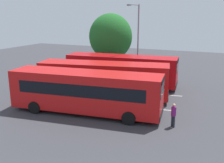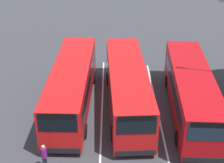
{
  "view_description": "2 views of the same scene",
  "coord_description": "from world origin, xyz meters",
  "px_view_note": "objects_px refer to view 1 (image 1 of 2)",
  "views": [
    {
      "loc": [
        9.93,
        -19.76,
        7.1
      ],
      "look_at": [
        0.64,
        1.18,
        1.18
      ],
      "focal_mm": 41.6,
      "sensor_mm": 36.0,
      "label": 1
    },
    {
      "loc": [
        20.68,
        2.0,
        13.27
      ],
      "look_at": [
        0.2,
        -1.23,
        1.91
      ],
      "focal_mm": 54.32,
      "sensor_mm": 36.0,
      "label": 2
    }
  ],
  "objects_px": {
    "bus_far_left": "(86,91)",
    "bus_center_right": "(121,69)",
    "pedestrian": "(174,113)",
    "bus_center_left": "(104,79)",
    "street_lamp": "(137,37)",
    "depot_tree": "(111,37)"
  },
  "relations": [
    {
      "from": "bus_far_left",
      "to": "street_lamp",
      "type": "bearing_deg",
      "value": 82.41
    },
    {
      "from": "bus_center_right",
      "to": "depot_tree",
      "type": "relative_size",
      "value": 1.56
    },
    {
      "from": "street_lamp",
      "to": "depot_tree",
      "type": "distance_m",
      "value": 4.99
    },
    {
      "from": "bus_center_right",
      "to": "depot_tree",
      "type": "bearing_deg",
      "value": 117.65
    },
    {
      "from": "pedestrian",
      "to": "depot_tree",
      "type": "distance_m",
      "value": 17.73
    },
    {
      "from": "bus_center_right",
      "to": "depot_tree",
      "type": "distance_m",
      "value": 7.33
    },
    {
      "from": "bus_far_left",
      "to": "bus_center_left",
      "type": "bearing_deg",
      "value": 88.62
    },
    {
      "from": "bus_far_left",
      "to": "pedestrian",
      "type": "relative_size",
      "value": 7.11
    },
    {
      "from": "bus_center_right",
      "to": "street_lamp",
      "type": "distance_m",
      "value": 4.4
    },
    {
      "from": "bus_far_left",
      "to": "bus_center_right",
      "type": "height_order",
      "value": "same"
    },
    {
      "from": "bus_far_left",
      "to": "depot_tree",
      "type": "distance_m",
      "value": 14.74
    },
    {
      "from": "street_lamp",
      "to": "depot_tree",
      "type": "xyz_separation_m",
      "value": [
        -4.3,
        2.51,
        -0.28
      ]
    },
    {
      "from": "bus_center_right",
      "to": "street_lamp",
      "type": "bearing_deg",
      "value": 74.43
    },
    {
      "from": "bus_center_left",
      "to": "bus_center_right",
      "type": "xyz_separation_m",
      "value": [
        -0.08,
        4.33,
        0.0
      ]
    },
    {
      "from": "bus_far_left",
      "to": "pedestrian",
      "type": "xyz_separation_m",
      "value": [
        6.4,
        0.11,
        -0.77
      ]
    },
    {
      "from": "bus_center_left",
      "to": "depot_tree",
      "type": "distance_m",
      "value": 11.05
    },
    {
      "from": "depot_tree",
      "to": "bus_far_left",
      "type": "bearing_deg",
      "value": -73.01
    },
    {
      "from": "bus_center_left",
      "to": "street_lamp",
      "type": "bearing_deg",
      "value": 74.78
    },
    {
      "from": "bus_center_right",
      "to": "pedestrian",
      "type": "xyz_separation_m",
      "value": [
        6.88,
        -8.07,
        -0.77
      ]
    },
    {
      "from": "bus_far_left",
      "to": "bus_center_right",
      "type": "bearing_deg",
      "value": 86.07
    },
    {
      "from": "street_lamp",
      "to": "bus_center_left",
      "type": "bearing_deg",
      "value": 3.27
    },
    {
      "from": "bus_center_left",
      "to": "street_lamp",
      "type": "distance_m",
      "value": 8.09
    }
  ]
}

